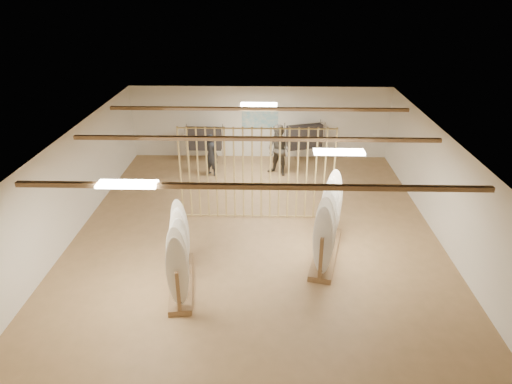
{
  "coord_description": "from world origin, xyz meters",
  "views": [
    {
      "loc": [
        0.3,
        -11.25,
        6.45
      ],
      "look_at": [
        0.0,
        0.0,
        1.2
      ],
      "focal_mm": 32.0,
      "sensor_mm": 36.0,
      "label": 1
    }
  ],
  "objects_px": {
    "clothing_rack_a": "(204,139)",
    "shopper_a": "(211,152)",
    "rack_right": "(327,232)",
    "clothing_rack_b": "(304,137)",
    "rack_left": "(180,262)",
    "shopper_b": "(279,147)"
  },
  "relations": [
    {
      "from": "shopper_a",
      "to": "shopper_b",
      "type": "xyz_separation_m",
      "value": [
        2.42,
        0.06,
        0.19
      ]
    },
    {
      "from": "rack_right",
      "to": "clothing_rack_b",
      "type": "distance_m",
      "value": 6.67
    },
    {
      "from": "clothing_rack_b",
      "to": "shopper_a",
      "type": "bearing_deg",
      "value": -178.11
    },
    {
      "from": "clothing_rack_a",
      "to": "shopper_a",
      "type": "relative_size",
      "value": 0.86
    },
    {
      "from": "rack_left",
      "to": "clothing_rack_b",
      "type": "distance_m",
      "value": 8.67
    },
    {
      "from": "rack_right",
      "to": "shopper_b",
      "type": "height_order",
      "value": "shopper_b"
    },
    {
      "from": "rack_right",
      "to": "shopper_a",
      "type": "bearing_deg",
      "value": 137.25
    },
    {
      "from": "rack_left",
      "to": "clothing_rack_a",
      "type": "relative_size",
      "value": 1.55
    },
    {
      "from": "clothing_rack_a",
      "to": "clothing_rack_b",
      "type": "relative_size",
      "value": 0.94
    },
    {
      "from": "rack_right",
      "to": "clothing_rack_b",
      "type": "relative_size",
      "value": 1.61
    },
    {
      "from": "shopper_a",
      "to": "shopper_b",
      "type": "distance_m",
      "value": 2.43
    },
    {
      "from": "clothing_rack_b",
      "to": "shopper_a",
      "type": "xyz_separation_m",
      "value": [
        -3.42,
        -1.34,
        -0.16
      ]
    },
    {
      "from": "shopper_a",
      "to": "rack_left",
      "type": "bearing_deg",
      "value": 122.19
    },
    {
      "from": "rack_right",
      "to": "shopper_a",
      "type": "relative_size",
      "value": 1.47
    },
    {
      "from": "rack_left",
      "to": "clothing_rack_a",
      "type": "distance_m",
      "value": 7.84
    },
    {
      "from": "rack_left",
      "to": "shopper_a",
      "type": "bearing_deg",
      "value": 82.21
    },
    {
      "from": "rack_left",
      "to": "clothing_rack_b",
      "type": "bearing_deg",
      "value": 58.87
    },
    {
      "from": "clothing_rack_a",
      "to": "shopper_a",
      "type": "height_order",
      "value": "shopper_a"
    },
    {
      "from": "rack_left",
      "to": "rack_right",
      "type": "distance_m",
      "value": 3.74
    },
    {
      "from": "shopper_b",
      "to": "rack_left",
      "type": "bearing_deg",
      "value": -76.76
    },
    {
      "from": "rack_left",
      "to": "shopper_a",
      "type": "xyz_separation_m",
      "value": [
        -0.05,
        6.64,
        0.24
      ]
    },
    {
      "from": "clothing_rack_b",
      "to": "shopper_b",
      "type": "height_order",
      "value": "shopper_b"
    }
  ]
}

